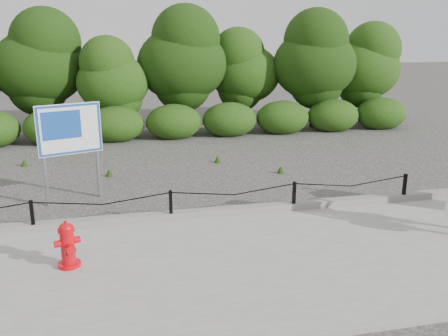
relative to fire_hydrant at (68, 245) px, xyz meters
name	(u,v)px	position (x,y,z in m)	size (l,w,h in m)	color
ground	(171,224)	(1.75, 1.53, -0.44)	(90.00, 90.00, 0.00)	#2D2B28
sidewalk	(186,271)	(1.75, -0.47, -0.40)	(14.00, 4.00, 0.08)	gray
curb	(171,216)	(1.75, 1.58, -0.29)	(14.00, 0.22, 0.14)	slate
chain_barrier	(171,202)	(1.75, 1.53, 0.02)	(10.06, 0.06, 0.60)	black
treeline	(143,64)	(1.85, 10.47, 2.03)	(20.39, 3.61, 4.45)	black
fire_hydrant	(68,245)	(0.00, 0.00, 0.00)	(0.45, 0.45, 0.75)	red
advertising_sign	(70,134)	(-0.15, 3.26, 1.08)	(1.28, 0.51, 2.15)	slate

